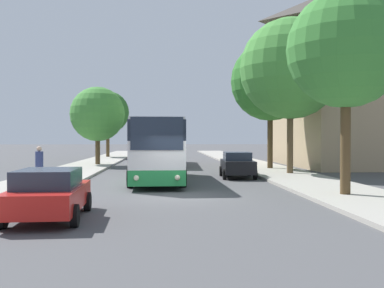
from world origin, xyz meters
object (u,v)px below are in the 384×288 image
object	(u,v)px
tree_right_near	(290,69)
bus_middle	(159,144)
parked_car_left_curb	(49,193)
pedestrian_waiting_near	(39,166)
tree_right_mid	(270,81)
bus_front	(157,149)
tree_left_far	(98,114)
tree_right_far	(346,50)
tree_left_near	(108,112)
parked_car_right_near	(237,164)

from	to	relation	value
tree_right_near	bus_middle	bearing A→B (deg)	126.14
parked_car_left_curb	pedestrian_waiting_near	distance (m)	8.20
parked_car_left_curb	tree_right_mid	world-z (taller)	tree_right_mid
bus_front	tree_right_mid	xyz separation A→B (m)	(8.26, 8.16, 4.81)
bus_middle	tree_right_mid	xyz separation A→B (m)	(8.36, -6.96, 4.77)
bus_front	tree_left_far	bearing A→B (deg)	109.60
tree_right_near	tree_right_far	bearing A→B (deg)	-94.14
pedestrian_waiting_near	tree_right_far	world-z (taller)	tree_right_far
bus_middle	parked_car_left_curb	world-z (taller)	bus_middle
tree_left_far	tree_right_near	distance (m)	17.38
bus_middle	pedestrian_waiting_near	world-z (taller)	bus_middle
tree_right_mid	tree_right_far	bearing A→B (deg)	-92.22
bus_front	tree_right_mid	size ratio (longest dim) A/B	1.14
parked_car_left_curb	tree_left_near	world-z (taller)	tree_left_near
bus_middle	tree_left_near	distance (m)	15.74
tree_right_mid	tree_right_far	distance (m)	15.51
tree_left_near	tree_right_near	xyz separation A→B (m)	(14.83, -25.66, 1.37)
tree_right_near	pedestrian_waiting_near	bearing A→B (deg)	-152.97
pedestrian_waiting_near	tree_left_far	world-z (taller)	tree_left_far
bus_middle	tree_left_near	world-z (taller)	tree_left_near
tree_left_far	parked_car_right_near	bearing A→B (deg)	-49.82
pedestrian_waiting_near	bus_middle	bearing A→B (deg)	146.15
tree_left_far	tree_right_mid	world-z (taller)	tree_right_mid
tree_right_far	pedestrian_waiting_near	bearing A→B (deg)	164.09
bus_front	parked_car_left_curb	distance (m)	11.84
tree_left_far	tree_right_far	bearing A→B (deg)	-58.50
tree_right_far	tree_right_mid	bearing A→B (deg)	87.78
bus_front	tree_right_mid	bearing A→B (deg)	43.30
bus_middle	pedestrian_waiting_near	distance (m)	19.47
bus_middle	tree_right_far	xyz separation A→B (m)	(7.76, -22.44, 4.08)
parked_car_left_curb	parked_car_right_near	bearing A→B (deg)	57.33
parked_car_left_curb	tree_right_far	distance (m)	12.45
bus_front	tree_right_near	world-z (taller)	tree_right_near
bus_front	parked_car_left_curb	world-z (taller)	bus_front
tree_right_near	tree_right_far	distance (m)	10.82
tree_left_near	tree_right_near	world-z (taller)	tree_right_near
tree_left_near	parked_car_left_curb	bearing A→B (deg)	-85.10
parked_car_right_near	tree_right_near	distance (m)	7.19
bus_middle	tree_right_mid	size ratio (longest dim) A/B	1.24
bus_front	parked_car_right_near	size ratio (longest dim) A/B	2.65
bus_front	bus_middle	xyz separation A→B (m)	(-0.10, 15.12, 0.04)
tree_left_near	parked_car_right_near	bearing A→B (deg)	-67.65
tree_left_far	tree_right_far	size ratio (longest dim) A/B	0.81
tree_left_near	tree_left_far	bearing A→B (deg)	-85.88
tree_left_near	tree_right_mid	distance (m)	25.57
tree_right_far	bus_front	bearing A→B (deg)	136.30
pedestrian_waiting_near	tree_right_mid	size ratio (longest dim) A/B	0.20
parked_car_left_curb	tree_right_near	distance (m)	19.65
tree_right_mid	tree_right_far	size ratio (longest dim) A/B	1.16
bus_middle	tree_right_far	bearing A→B (deg)	-69.29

